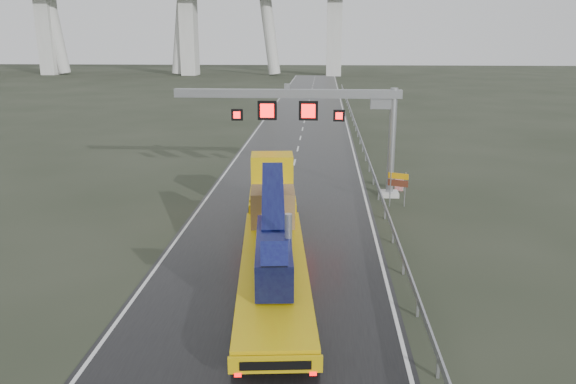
# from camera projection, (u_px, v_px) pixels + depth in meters

# --- Properties ---
(ground) EXTENTS (400.00, 400.00, 0.00)m
(ground) POSITION_uv_depth(u_px,v_px,m) (256.00, 324.00, 20.93)
(ground) COLOR #262D1F
(ground) RESTS_ON ground
(road) EXTENTS (11.00, 200.00, 0.02)m
(road) POSITION_uv_depth(u_px,v_px,m) (300.00, 138.00, 59.40)
(road) COLOR black
(road) RESTS_ON ground
(guardrail) EXTENTS (0.20, 140.00, 1.40)m
(guardrail) POSITION_uv_depth(u_px,v_px,m) (365.00, 151.00, 49.23)
(guardrail) COLOR gray
(guardrail) RESTS_ON ground
(sign_gantry) EXTENTS (14.90, 1.20, 7.42)m
(sign_gantry) POSITION_uv_depth(u_px,v_px,m) (319.00, 112.00, 36.61)
(sign_gantry) COLOR silver
(sign_gantry) RESTS_ON ground
(heavy_haul_truck) EXTENTS (4.47, 18.98, 4.42)m
(heavy_haul_truck) POSITION_uv_depth(u_px,v_px,m) (273.00, 221.00, 27.22)
(heavy_haul_truck) COLOR gold
(heavy_haul_truck) RESTS_ON ground
(exit_sign_pair) EXTENTS (1.22, 0.51, 2.20)m
(exit_sign_pair) POSITION_uv_depth(u_px,v_px,m) (398.00, 183.00, 35.09)
(exit_sign_pair) COLOR gray
(exit_sign_pair) RESTS_ON ground
(striped_barrier) EXTENTS (0.64, 0.44, 0.98)m
(striped_barrier) POSITION_uv_depth(u_px,v_px,m) (399.00, 184.00, 39.07)
(striped_barrier) COLOR red
(striped_barrier) RESTS_ON ground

